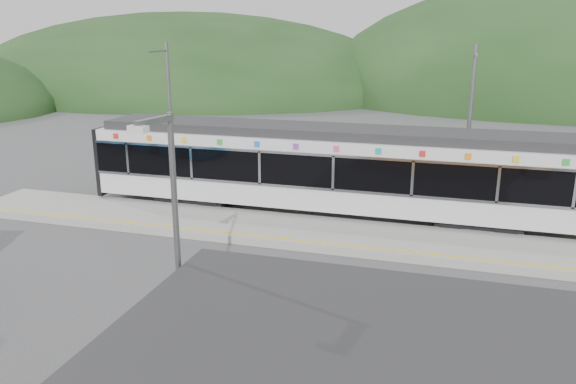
# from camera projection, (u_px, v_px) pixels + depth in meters

# --- Properties ---
(ground) EXTENTS (120.00, 120.00, 0.00)m
(ground) POSITION_uv_depth(u_px,v_px,m) (243.00, 265.00, 18.62)
(ground) COLOR #4C4C4F
(ground) RESTS_ON ground
(hills) EXTENTS (146.00, 149.00, 26.00)m
(hills) POSITION_uv_depth(u_px,v_px,m) (440.00, 231.00, 21.81)
(hills) COLOR #1E3D19
(hills) RESTS_ON ground
(platform) EXTENTS (26.00, 3.20, 0.30)m
(platform) POSITION_uv_depth(u_px,v_px,m) (273.00, 229.00, 21.62)
(platform) COLOR #9E9E99
(platform) RESTS_ON ground
(yellow_line) EXTENTS (26.00, 0.10, 0.01)m
(yellow_line) POSITION_uv_depth(u_px,v_px,m) (262.00, 236.00, 20.38)
(yellow_line) COLOR yellow
(yellow_line) RESTS_ON platform
(train) EXTENTS (20.44, 3.01, 3.74)m
(train) POSITION_uv_depth(u_px,v_px,m) (329.00, 168.00, 23.15)
(train) COLOR black
(train) RESTS_ON ground
(catenary_mast_west) EXTENTS (0.18, 1.80, 7.00)m
(catenary_mast_west) POSITION_uv_depth(u_px,v_px,m) (170.00, 113.00, 27.42)
(catenary_mast_west) COLOR slate
(catenary_mast_west) RESTS_ON ground
(catenary_mast_east) EXTENTS (0.18, 1.80, 7.00)m
(catenary_mast_east) POSITION_uv_depth(u_px,v_px,m) (469.00, 126.00, 23.61)
(catenary_mast_east) COLOR slate
(catenary_mast_east) RESTS_ON ground
(lamp_post) EXTENTS (0.37, 1.08, 6.01)m
(lamp_post) POSITION_uv_depth(u_px,v_px,m) (174.00, 236.00, 11.00)
(lamp_post) COLOR slate
(lamp_post) RESTS_ON ground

